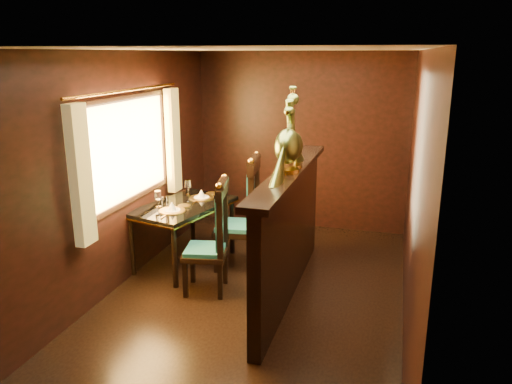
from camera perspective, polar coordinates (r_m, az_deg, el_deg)
ground at (r=5.24m, az=-0.59°, el=-12.50°), size 5.00×5.00×0.00m
room_shell at (r=4.75m, az=-1.57°, el=4.83°), size 3.04×5.04×2.52m
partition at (r=5.14m, az=3.78°, el=-4.39°), size 0.26×2.70×1.36m
dining_table at (r=5.97m, az=-8.29°, el=-2.04°), size 1.06×1.42×0.95m
chair_left at (r=5.23m, az=-4.62°, el=-4.76°), size 0.53×0.55×1.25m
chair_right at (r=5.78m, az=-1.05°, el=-2.04°), size 0.55×0.58×1.37m
peacock_left at (r=4.74m, az=3.66°, el=7.00°), size 0.25×0.68×0.81m
peacock_right at (r=4.95m, az=4.19°, el=6.70°), size 0.22×0.58×0.69m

